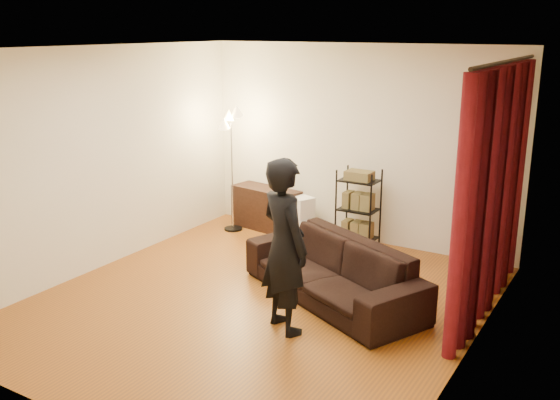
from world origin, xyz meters
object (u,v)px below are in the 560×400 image
Objects in this scene: wire_shelf at (358,209)px; sofa at (333,270)px; person at (284,246)px; storage_boxes at (300,216)px; media_cabinet at (266,208)px; floor_lamp at (232,171)px.

sofa is at bearing -51.38° from wire_shelf.
person is 2.95× the size of storage_boxes.
media_cabinet is 1.80× the size of storage_boxes.
sofa is 1.71m from wire_shelf.
person is at bearing -45.61° from floor_lamp.
floor_lamp is at bearing -133.20° from media_cabinet.
storage_boxes is at bearing 154.43° from sofa.
wire_shelf is (-0.35, 2.52, -0.32)m from person.
storage_boxes is 1.18m from floor_lamp.
floor_lamp is (-2.25, 2.30, 0.02)m from person.
person is 2.56m from wire_shelf.
floor_lamp reaches higher than wire_shelf.
media_cabinet is 0.97× the size of wire_shelf.
wire_shelf is at bearing -54.51° from person.
sofa is 2.06× the size of wire_shelf.
person is at bearing -63.70° from storage_boxes.
storage_boxes is 0.33× the size of floor_lamp.
sofa is at bearing -68.33° from person.
floor_lamp reaches higher than media_cabinet.
storage_boxes is at bearing -158.75° from wire_shelf.
storage_boxes is at bearing 3.95° from media_cabinet.
wire_shelf reaches higher than media_cabinet.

